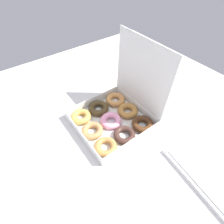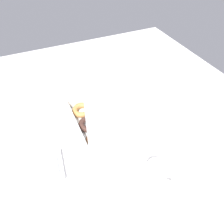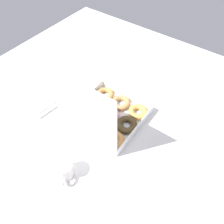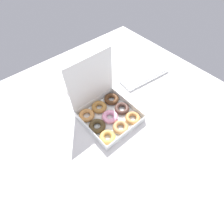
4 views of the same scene
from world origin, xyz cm
name	(u,v)px [view 2 (image 2 of 4)]	position (x,y,z in cm)	size (l,w,h in cm)	color
ground_plane	(100,122)	(0.00, 0.00, -1.00)	(180.00, 180.00, 2.00)	silver
donut_box	(112,117)	(-5.29, 4.06, 4.02)	(37.74, 37.51, 40.16)	white
keyboard	(10,177)	(44.88, 15.36, 1.06)	(43.82, 19.39, 2.20)	white
coffee_mug	(157,173)	(-8.56, 39.41, 4.51)	(9.24, 10.61, 8.79)	white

